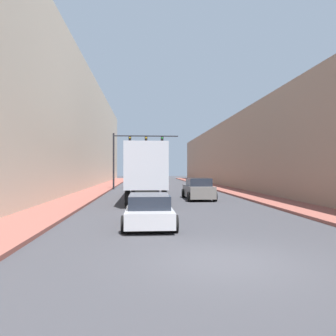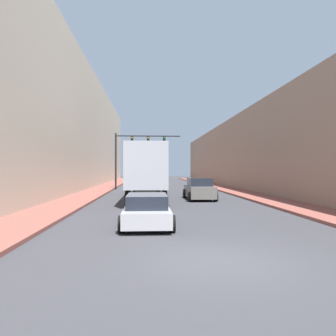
# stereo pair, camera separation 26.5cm
# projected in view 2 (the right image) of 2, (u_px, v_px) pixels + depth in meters

# --- Properties ---
(ground_plane) EXTENTS (200.00, 200.00, 0.00)m
(ground_plane) POSITION_uv_depth(u_px,v_px,m) (218.00, 261.00, 8.21)
(ground_plane) COLOR #38383D
(sidewalk_right) EXTENTS (2.75, 80.00, 0.15)m
(sidewalk_right) POSITION_uv_depth(u_px,v_px,m) (222.00, 188.00, 38.58)
(sidewalk_right) COLOR brown
(sidewalk_right) RESTS_ON ground
(sidewalk_left) EXTENTS (2.75, 80.00, 0.15)m
(sidewalk_left) POSITION_uv_depth(u_px,v_px,m) (103.00, 188.00, 37.74)
(sidewalk_left) COLOR brown
(sidewalk_left) RESTS_ON ground
(building_right) EXTENTS (6.00, 80.00, 8.58)m
(building_right) POSITION_uv_depth(u_px,v_px,m) (259.00, 152.00, 38.85)
(building_right) COLOR #997A66
(building_right) RESTS_ON ground
(building_left) EXTENTS (6.00, 80.00, 14.10)m
(building_left) POSITION_uv_depth(u_px,v_px,m) (65.00, 128.00, 37.50)
(building_left) COLOR beige
(building_left) RESTS_ON ground
(semi_truck) EXTENTS (2.58, 14.09, 3.94)m
(semi_truck) POSITION_uv_depth(u_px,v_px,m) (147.00, 170.00, 25.60)
(semi_truck) COLOR #B2B7C1
(semi_truck) RESTS_ON ground
(sedan_car) EXTENTS (2.06, 4.46, 1.29)m
(sedan_car) POSITION_uv_depth(u_px,v_px,m) (147.00, 210.00, 13.43)
(sedan_car) COLOR #B7B7BC
(sedan_car) RESTS_ON ground
(suv_car) EXTENTS (2.09, 4.61, 1.64)m
(suv_car) POSITION_uv_depth(u_px,v_px,m) (199.00, 189.00, 24.84)
(suv_car) COLOR slate
(suv_car) RESTS_ON ground
(traffic_signal_gantry) EXTENTS (7.45, 0.35, 6.38)m
(traffic_signal_gantry) POSITION_uv_depth(u_px,v_px,m) (134.00, 149.00, 37.28)
(traffic_signal_gantry) COLOR black
(traffic_signal_gantry) RESTS_ON ground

